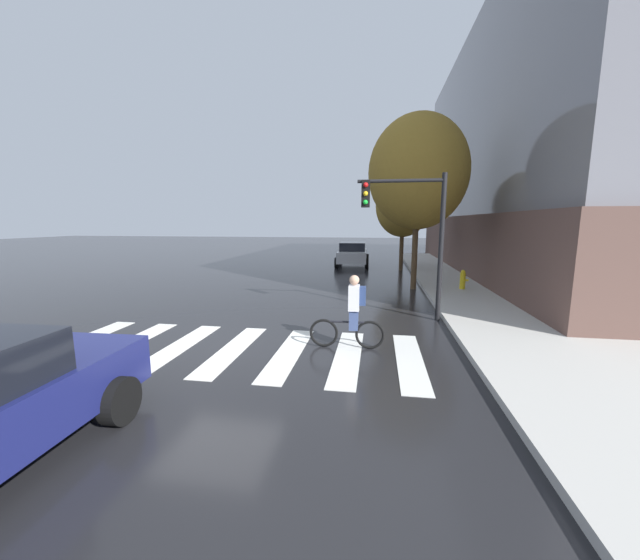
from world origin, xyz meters
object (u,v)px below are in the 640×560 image
Objects in this scene: cyclist at (352,312)px; fire_hydrant at (463,280)px; street_tree_mid at (403,206)px; traffic_light_near at (412,222)px; street_tree_near at (418,172)px; sedan_mid at (353,254)px.

fire_hydrant is (4.01, 7.30, -0.31)m from cyclist.
street_tree_mid is (1.95, 13.91, 2.94)m from cyclist.
street_tree_mid is (0.47, 11.16, 0.92)m from traffic_light_near.
street_tree_near is at bearing -88.61° from street_tree_mid.
sedan_mid is 13.43m from traffic_light_near.
street_tree_mid reaches higher than fire_hydrant.
cyclist is 14.35m from street_tree_mid.
sedan_mid reaches higher than fire_hydrant.
street_tree_near is (2.10, 7.78, 4.02)m from cyclist.
street_tree_near is at bearing 83.03° from traffic_light_near.
fire_hydrant is (2.52, 4.55, -2.33)m from traffic_light_near.
cyclist is 0.31× the size of street_tree_mid.
fire_hydrant is (5.07, -8.48, -0.27)m from sedan_mid.
cyclist is at bearing -118.76° from fire_hydrant.
traffic_light_near is 5.70m from fire_hydrant.
street_tree_mid is (-2.06, 6.61, 3.25)m from fire_hydrant.
traffic_light_near reaches higher than cyclist.
fire_hydrant is 7.65m from street_tree_mid.
cyclist is at bearing -105.09° from street_tree_near.
traffic_light_near is at bearing 61.64° from cyclist.
sedan_mid is 1.08× the size of traffic_light_near.
fire_hydrant is 0.11× the size of street_tree_near.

